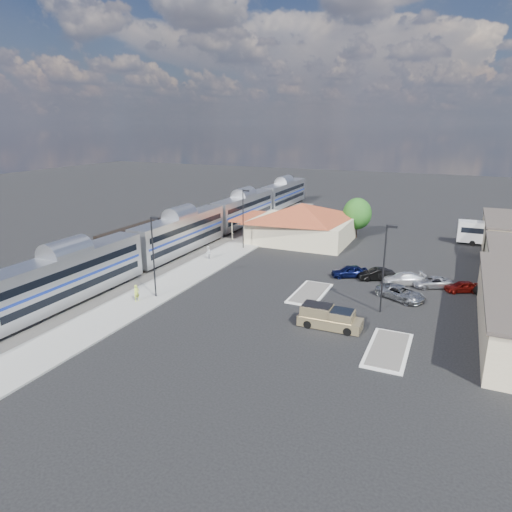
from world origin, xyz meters
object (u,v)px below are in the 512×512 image
at_px(suv, 401,293).
at_px(pickup_truck, 330,318).
at_px(station_depot, 301,222).
at_px(coach_bus, 498,233).

bearing_deg(suv, pickup_truck, -179.84).
distance_m(station_depot, suv, 26.69).
bearing_deg(pickup_truck, station_depot, 23.33).
bearing_deg(pickup_truck, coach_bus, -22.09).
bearing_deg(coach_bus, station_depot, 106.51).
height_order(station_depot, coach_bus, station_depot).
bearing_deg(pickup_truck, suv, -26.93).
relative_size(suv, coach_bus, 0.47).
xyz_separation_m(suv, coach_bus, (10.60, 28.95, 1.36)).
relative_size(pickup_truck, coach_bus, 0.51).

